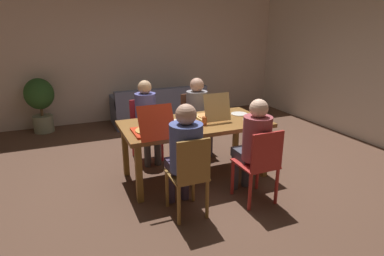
# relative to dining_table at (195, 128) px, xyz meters

# --- Properties ---
(ground_plane) EXTENTS (20.00, 20.00, 0.00)m
(ground_plane) POSITION_rel_dining_table_xyz_m (0.00, 0.00, -0.70)
(ground_plane) COLOR brown
(back_wall) EXTENTS (6.85, 0.12, 2.93)m
(back_wall) POSITION_rel_dining_table_xyz_m (0.00, 3.28, 0.77)
(back_wall) COLOR beige
(back_wall) RESTS_ON ground
(side_wall_right) EXTENTS (0.12, 5.57, 2.93)m
(side_wall_right) POSITION_rel_dining_table_xyz_m (3.43, 0.98, 0.77)
(side_wall_right) COLOR beige
(side_wall_right) RESTS_ON ground
(dining_table) EXTENTS (1.94, 0.97, 0.78)m
(dining_table) POSITION_rel_dining_table_xyz_m (0.00, 0.00, 0.00)
(dining_table) COLOR brown
(dining_table) RESTS_ON ground
(chair_0) EXTENTS (0.42, 0.42, 0.93)m
(chair_0) POSITION_rel_dining_table_xyz_m (0.40, 0.95, -0.18)
(chair_0) COLOR brown
(chair_0) RESTS_ON ground
(person_0) EXTENTS (0.34, 0.54, 1.22)m
(person_0) POSITION_rel_dining_table_xyz_m (0.40, 0.81, 0.02)
(person_0) COLOR #41394A
(person_0) RESTS_ON ground
(chair_1) EXTENTS (0.42, 0.45, 0.91)m
(chair_1) POSITION_rel_dining_table_xyz_m (0.40, -0.94, -0.20)
(chair_1) COLOR #B72C28
(chair_1) RESTS_ON ground
(person_1) EXTENTS (0.33, 0.53, 1.23)m
(person_1) POSITION_rel_dining_table_xyz_m (0.40, -0.80, 0.03)
(person_1) COLOR #3F404B
(person_1) RESTS_ON ground
(chair_2) EXTENTS (0.42, 0.43, 0.91)m
(chair_2) POSITION_rel_dining_table_xyz_m (-0.45, 0.93, -0.19)
(chair_2) COLOR red
(chair_2) RESTS_ON ground
(person_2) EXTENTS (0.32, 0.50, 1.24)m
(person_2) POSITION_rel_dining_table_xyz_m (-0.45, 0.79, 0.03)
(person_2) COLOR #424145
(person_2) RESTS_ON ground
(chair_3) EXTENTS (0.38, 0.44, 0.93)m
(chair_3) POSITION_rel_dining_table_xyz_m (-0.45, -0.90, -0.19)
(chair_3) COLOR olive
(chair_3) RESTS_ON ground
(person_3) EXTENTS (0.36, 0.50, 1.25)m
(person_3) POSITION_rel_dining_table_xyz_m (-0.45, -0.77, 0.04)
(person_3) COLOR #3E324C
(person_3) RESTS_ON ground
(pizza_box_0) EXTENTS (0.40, 0.59, 0.39)m
(pizza_box_0) POSITION_rel_dining_table_xyz_m (-0.66, -0.24, 0.13)
(pizza_box_0) COLOR red
(pizza_box_0) RESTS_ON dining_table
(pizza_box_1) EXTENTS (0.37, 0.46, 0.39)m
(pizza_box_1) POSITION_rel_dining_table_xyz_m (0.27, 0.07, 0.13)
(pizza_box_1) COLOR tan
(pizza_box_1) RESTS_ON dining_table
(plate_0) EXTENTS (0.24, 0.24, 0.01)m
(plate_0) POSITION_rel_dining_table_xyz_m (-0.23, 0.09, 0.09)
(plate_0) COLOR white
(plate_0) RESTS_ON dining_table
(plate_1) EXTENTS (0.24, 0.24, 0.03)m
(plate_1) POSITION_rel_dining_table_xyz_m (0.74, -0.22, 0.09)
(plate_1) COLOR white
(plate_1) RESTS_ON dining_table
(plate_2) EXTENTS (0.24, 0.24, 0.01)m
(plate_2) POSITION_rel_dining_table_xyz_m (0.75, 0.11, 0.09)
(plate_2) COLOR white
(plate_2) RESTS_ON dining_table
(drinking_glass_0) EXTENTS (0.07, 0.07, 0.15)m
(drinking_glass_0) POSITION_rel_dining_table_xyz_m (-0.65, 0.23, 0.15)
(drinking_glass_0) COLOR #DFC95F
(drinking_glass_0) RESTS_ON dining_table
(drinking_glass_1) EXTENTS (0.06, 0.06, 0.11)m
(drinking_glass_1) POSITION_rel_dining_table_xyz_m (0.06, -0.16, 0.13)
(drinking_glass_1) COLOR #B45227
(drinking_glass_1) RESTS_ON dining_table
(drinking_glass_2) EXTENTS (0.07, 0.07, 0.14)m
(drinking_glass_2) POSITION_rel_dining_table_xyz_m (-0.14, -0.15, 0.15)
(drinking_glass_2) COLOR #BA4431
(drinking_glass_2) RESTS_ON dining_table
(couch) EXTENTS (1.94, 0.82, 0.79)m
(couch) POSITION_rel_dining_table_xyz_m (0.31, 2.67, -0.41)
(couch) COLOR slate
(couch) RESTS_ON ground
(potted_plant) EXTENTS (0.54, 0.54, 1.06)m
(potted_plant) POSITION_rel_dining_table_xyz_m (-1.99, 2.92, -0.06)
(potted_plant) COLOR gray
(potted_plant) RESTS_ON ground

